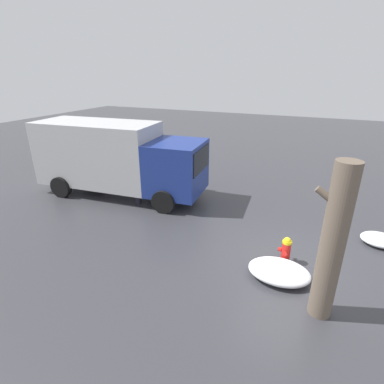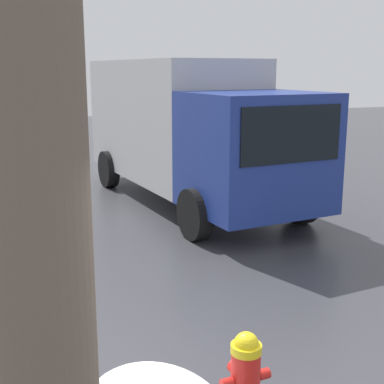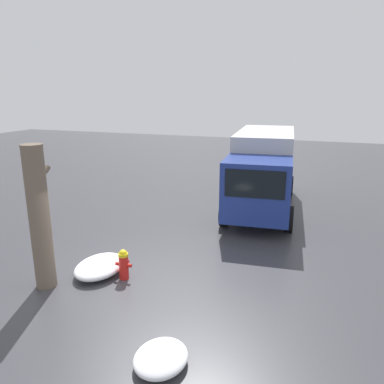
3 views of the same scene
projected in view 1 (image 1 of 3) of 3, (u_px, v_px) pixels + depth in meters
name	position (u px, v px, depth m)	size (l,w,h in m)	color
ground_plane	(284.00, 262.00, 8.51)	(60.00, 60.00, 0.00)	#38383D
fire_hydrant	(286.00, 250.00, 8.35)	(0.35, 0.45, 0.80)	red
tree_trunk	(332.00, 244.00, 6.08)	(0.75, 0.49, 3.55)	#6B5B4C
delivery_truck	(117.00, 157.00, 12.60)	(7.33, 3.00, 3.07)	navy
pedestrian	(137.00, 182.00, 11.92)	(0.37, 0.37, 1.71)	#23232D
snow_pile_by_hydrant	(279.00, 271.00, 7.81)	(1.60, 1.18, 0.38)	white
snow_pile_curbside	(380.00, 240.00, 9.35)	(1.12, 0.95, 0.30)	white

